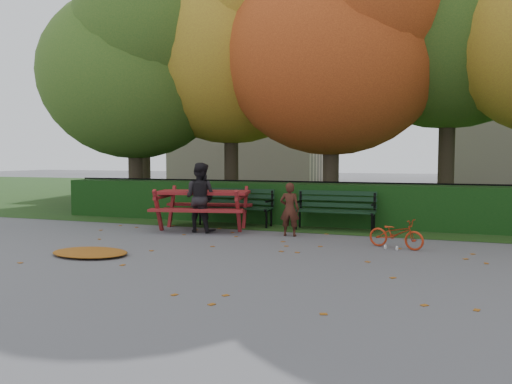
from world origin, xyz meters
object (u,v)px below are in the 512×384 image
(tree_b, at_px, (239,32))
(adult, at_px, (200,197))
(tree_c, at_px, (343,37))
(bicycle, at_px, (396,234))
(bench_right, at_px, (335,207))
(tree_a, at_px, (139,61))
(tree_f, at_px, (148,50))
(picnic_table, at_px, (203,199))
(bench_left, at_px, (237,204))
(child, at_px, (290,209))

(tree_b, height_order, adult, tree_b)
(tree_c, distance_m, bicycle, 6.40)
(tree_b, relative_size, adult, 5.75)
(bench_right, bearing_deg, bicycle, -52.45)
(tree_c, distance_m, bench_right, 4.87)
(tree_a, distance_m, tree_c, 6.04)
(tree_f, xyz_separation_m, bench_right, (8.23, -5.54, -5.17))
(tree_f, bearing_deg, bench_right, -33.92)
(picnic_table, bearing_deg, tree_b, 87.37)
(tree_c, xyz_separation_m, bench_left, (-2.13, -2.26, -4.30))
(picnic_table, bearing_deg, adult, -86.82)
(tree_a, height_order, tree_b, tree_b)
(picnic_table, relative_size, child, 2.11)
(tree_a, xyz_separation_m, bench_right, (6.29, -1.88, -4.00))
(picnic_table, xyz_separation_m, child, (2.12, -0.29, -0.12))
(tree_c, height_order, tree_f, tree_f)
(tree_a, height_order, picnic_table, tree_a)
(bench_right, bearing_deg, tree_f, 146.08)
(tree_a, distance_m, tree_f, 4.31)
(tree_f, xyz_separation_m, picnic_table, (5.37, -6.44, -5.01))
(tree_a, height_order, bench_right, tree_a)
(tree_f, distance_m, bicycle, 13.36)
(tree_b, height_order, bicycle, tree_b)
(picnic_table, distance_m, child, 2.15)
(tree_f, bearing_deg, bench_left, -43.51)
(tree_c, bearing_deg, tree_a, -176.35)
(tree_b, height_order, bench_left, tree_b)
(tree_a, xyz_separation_m, child, (5.55, -3.06, -3.96))
(adult, relative_size, bicycle, 1.49)
(tree_f, xyz_separation_m, bicycle, (9.69, -7.43, -5.42))
(tree_a, distance_m, bench_left, 5.89)
(adult, bearing_deg, tree_b, -75.67)
(bench_left, relative_size, bench_right, 1.00)
(tree_b, bearing_deg, bench_left, -69.42)
(tree_a, xyz_separation_m, picnic_table, (3.42, -2.78, -3.83))
(adult, distance_m, bicycle, 4.29)
(picnic_table, bearing_deg, bench_right, 5.12)
(child, bearing_deg, tree_f, -47.39)
(tree_c, xyz_separation_m, child, (-0.47, -3.45, -4.26))
(tree_b, distance_m, bicycle, 8.70)
(tree_f, height_order, bench_left, tree_f)
(tree_a, height_order, adult, tree_a)
(tree_c, relative_size, tree_f, 0.87)
(tree_b, distance_m, bench_left, 5.87)
(adult, bearing_deg, tree_a, -37.71)
(tree_f, height_order, adult, tree_f)
(tree_f, height_order, bench_right, tree_f)
(bicycle, bearing_deg, tree_f, 71.22)
(tree_b, bearing_deg, bench_right, -40.67)
(tree_f, bearing_deg, tree_c, -22.35)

